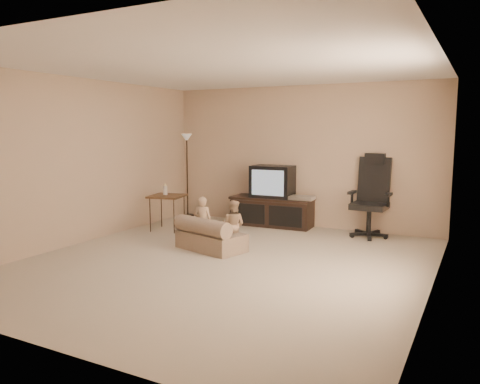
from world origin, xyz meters
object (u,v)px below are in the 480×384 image
Objects in this scene: floor_lamp at (187,156)px; toddler_right at (233,225)px; tv_stand at (273,201)px; child_sofa at (209,237)px; office_chair at (371,207)px; toddler_left at (203,222)px; side_table at (167,196)px.

toddler_right is at bearing -42.16° from floor_lamp.
tv_stand is 1.41× the size of child_sofa.
floor_lamp is 2.92m from child_sofa.
office_chair is at bearing -1.80° from floor_lamp.
toddler_left is at bearing -50.99° from floor_lamp.
tv_stand is at bearing -87.19° from toddler_right.
side_table is 1.45m from floor_lamp.
floor_lamp is 2.90m from toddler_right.
side_table is at bearing -158.84° from office_chair.
tv_stand is at bearing 179.92° from office_chair.
tv_stand is 1.95m from toddler_left.
tv_stand is 1.81m from toddler_right.
office_chair is at bearing -134.75° from toddler_right.
toddler_left is at bearing 12.47° from toddler_right.
child_sofa is at bearing -49.60° from floor_lamp.
side_table is 1.76m from toddler_right.
side_table is 0.75× the size of child_sofa.
child_sofa is 0.27m from toddler_left.
child_sofa is (1.36, -0.84, -0.39)m from side_table.
floor_lamp reaches higher than toddler_left.
floor_lamp is at bearing -44.73° from toddler_right.
toddler_left reaches higher than child_sofa.
floor_lamp is (-3.64, 0.11, 0.72)m from office_chair.
office_chair is (1.75, -0.06, 0.03)m from tv_stand.
toddler_right is (0.28, 0.23, 0.16)m from child_sofa.
toddler_right is at bearing 54.66° from child_sofa.
office_chair is 2.76m from toddler_left.
toddler_left is (-2.03, -1.87, -0.11)m from office_chair.
toddler_left is at bearing 163.89° from child_sofa.
tv_stand is 0.94× the size of floor_lamp.
tv_stand reaches higher than side_table.
side_table is at bearing -47.42° from toddler_left.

